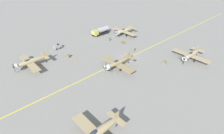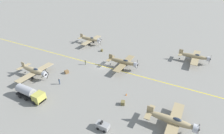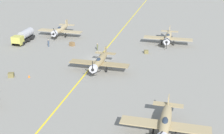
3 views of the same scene
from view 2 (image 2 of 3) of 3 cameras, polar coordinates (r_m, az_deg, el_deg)
The scene contains 15 objects.
ground_plane at distance 56.26m, azimuth -3.16°, elevation 0.30°, with size 400.00×400.00×0.00m, color gray.
taxiway_stripe at distance 56.26m, azimuth -3.16°, elevation 0.30°, with size 0.30×160.00×0.01m, color yellow.
airplane_far_left at distance 64.04m, azimuth 25.41°, elevation 3.13°, with size 12.00×9.98×3.65m.
airplane_near_left at distance 73.28m, azimuth -7.00°, elevation 8.98°, with size 12.00×9.98×3.65m.
airplane_far_right at distance 36.77m, azimuth 19.16°, elevation -16.21°, with size 12.00×9.98×3.65m.
airplane_near_right at distance 54.38m, azimuth -24.00°, elevation -1.12°, with size 12.00×9.98×3.66m.
airplane_mid_center at distance 54.46m, azimuth 3.75°, elevation 1.64°, with size 12.00×9.98×3.80m.
fuel_tanker at distance 46.26m, azimuth -25.19°, elevation -7.78°, with size 2.67×8.00×2.98m.
tow_tractor at distance 35.74m, azimuth -3.06°, elevation -18.60°, with size 1.57×2.60×1.79m.
ground_crew_walking at distance 57.30m, azimuth -8.70°, elevation 1.63°, with size 0.38×0.38×1.74m.
ground_crew_inspecting at distance 49.15m, azimuth -16.85°, elevation -4.41°, with size 0.40×0.40×1.85m.
supply_crate_by_tanker at distance 66.51m, azimuth -3.35°, elevation 5.47°, with size 0.95×0.79×0.79m, color brown.
supply_crate_mid_lane at distance 53.88m, azimuth -14.60°, elevation -1.55°, with size 1.11×0.93×0.93m, color brown.
supply_crate_outboard at distance 41.04m, azimuth 3.56°, elevation -11.59°, with size 1.06×0.88×0.88m, color brown.
traffic_cone at distance 43.78m, azimuth 4.67°, elevation -8.88°, with size 0.36×0.36×0.55m, color orange.
Camera 2 is at (41.78, 25.93, 27.33)m, focal length 28.00 mm.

